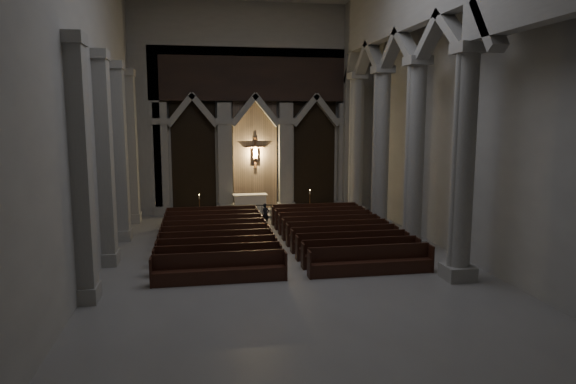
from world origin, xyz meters
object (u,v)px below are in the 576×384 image
at_px(altar_rail, 262,210).
at_px(candle_stand_left, 200,214).
at_px(altar, 250,203).
at_px(pews, 278,239).
at_px(worshipper, 266,214).
at_px(candle_stand_right, 310,209).

xyz_separation_m(altar_rail, candle_stand_left, (-3.33, 0.56, -0.21)).
relative_size(altar, pews, 0.20).
distance_m(altar, worshipper, 3.26).
height_order(altar, worshipper, altar).
height_order(altar, altar_rail, altar).
bearing_deg(candle_stand_right, altar, 158.54).
xyz_separation_m(altar, pews, (0.43, -7.73, -0.32)).
bearing_deg(worshipper, candle_stand_left, 138.22).
xyz_separation_m(altar, worshipper, (0.49, -3.23, -0.09)).
bearing_deg(altar, candle_stand_right, -21.46).
distance_m(altar, pews, 7.75).
height_order(altar_rail, candle_stand_left, candle_stand_left).
relative_size(altar, worshipper, 1.75).
distance_m(candle_stand_right, worshipper, 3.40).
height_order(altar, candle_stand_right, candle_stand_right).
height_order(pews, worshipper, worshipper).
height_order(altar_rail, worshipper, worshipper).
bearing_deg(altar_rail, candle_stand_right, 17.23).
bearing_deg(worshipper, altar_rail, 76.97).
bearing_deg(pews, candle_stand_right, 66.15).
xyz_separation_m(altar_rail, worshipper, (0.06, -1.06, -0.04)).
bearing_deg(pews, candle_stand_left, 118.54).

